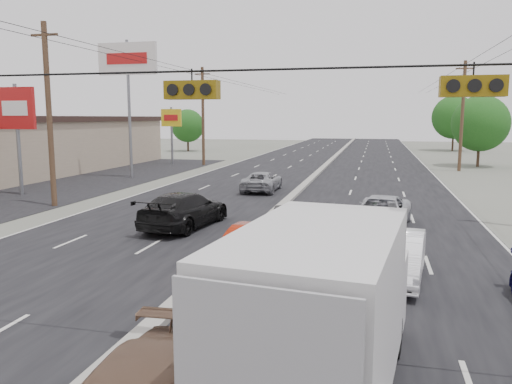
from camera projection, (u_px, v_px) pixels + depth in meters
ground at (131, 350)px, 10.67m from camera, size 200.00×200.00×0.00m
road_surface at (311, 180)px, 39.52m from camera, size 20.00×160.00×0.02m
center_median at (311, 179)px, 39.50m from camera, size 0.50×160.00×0.20m
parking_lot at (84, 182)px, 38.65m from camera, size 10.00×42.00×0.02m
utility_pole_left_b at (49, 114)px, 27.23m from camera, size 1.60×0.30×10.00m
utility_pole_left_c at (203, 116)px, 51.27m from camera, size 1.60×0.30×10.00m
utility_pole_right_c at (462, 115)px, 45.48m from camera, size 1.60×0.30×10.00m
traffic_signals at (187, 88)px, 9.53m from camera, size 25.00×0.30×0.54m
pole_sign_mid at (17, 114)px, 31.16m from camera, size 2.60×0.25×7.00m
pole_sign_billboard at (128, 67)px, 39.64m from camera, size 5.00×0.25×11.00m
pole_sign_far at (171, 122)px, 52.18m from camera, size 2.20×0.25×6.00m
tree_left_far at (188, 126)px, 72.91m from camera, size 4.80×4.80×6.12m
tree_right_mid at (480, 123)px, 49.82m from camera, size 5.60×5.60×7.14m
tree_right_far at (454, 117)px, 73.53m from camera, size 6.40×6.40×8.16m
box_truck at (326, 313)px, 8.41m from camera, size 2.99×6.63×3.26m
red_sedan at (254, 253)px, 15.40m from camera, size 2.22×4.88×1.55m
queue_car_a at (285, 222)px, 20.67m from camera, size 2.00×3.97×1.30m
queue_car_b at (397, 256)px, 15.28m from camera, size 2.05×4.54×1.45m
queue_car_c at (381, 213)px, 22.42m from camera, size 2.94×5.23×1.38m
oncoming_near at (185, 210)px, 22.47m from camera, size 2.94×5.77×1.60m
oncoming_far at (262, 182)px, 33.54m from camera, size 2.28×4.78×1.32m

